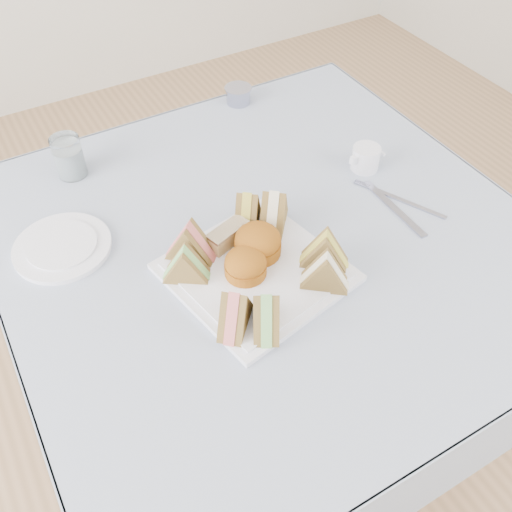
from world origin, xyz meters
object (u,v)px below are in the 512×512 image
serving_plate (256,272)px  table (267,345)px  creamer_jug (366,158)px  water_glass (69,157)px

serving_plate → table: bearing=34.9°
table → serving_plate: size_ratio=3.12×
creamer_jug → water_glass: bearing=146.2°
serving_plate → water_glass: water_glass is taller
serving_plate → water_glass: size_ratio=3.10×
creamer_jug → table: bearing=-170.5°
table → water_glass: size_ratio=9.67×
serving_plate → water_glass: bearing=102.8°
table → creamer_jug: size_ratio=14.57×
serving_plate → creamer_jug: bearing=12.1°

